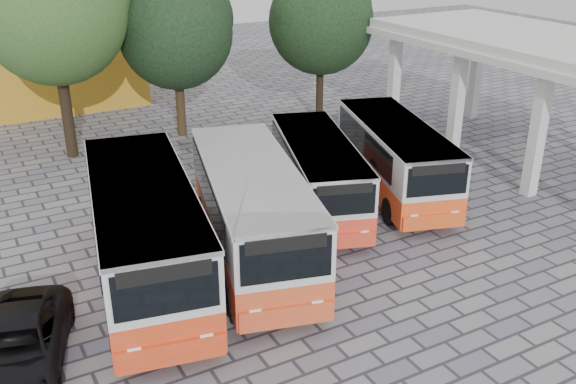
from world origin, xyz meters
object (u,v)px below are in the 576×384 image
bus_far_left (145,228)px  bus_far_right (395,155)px  parked_car (16,347)px  bus_centre_right (318,171)px  bus_centre_left (252,208)px

bus_far_left → bus_far_right: bus_far_left is taller
bus_far_left → bus_far_right: bearing=21.1°
bus_far_right → parked_car: bearing=-146.4°
parked_car → bus_centre_right: bearing=38.3°
bus_far_left → bus_centre_left: 3.30m
bus_centre_left → bus_far_right: bus_centre_left is taller
bus_centre_left → parked_car: (-7.18, -2.08, -1.12)m
bus_centre_right → parked_car: size_ratio=1.64×
bus_far_left → bus_centre_left: (3.29, -0.14, -0.05)m
bus_far_left → parked_car: bearing=-139.7°
bus_far_left → bus_far_right: (10.27, 1.90, -0.23)m
bus_centre_left → bus_centre_right: (3.66, 2.18, -0.26)m
bus_far_left → parked_car: bus_far_left is taller
bus_centre_right → bus_far_right: (3.32, -0.14, 0.08)m
bus_far_right → parked_car: size_ratio=1.72×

